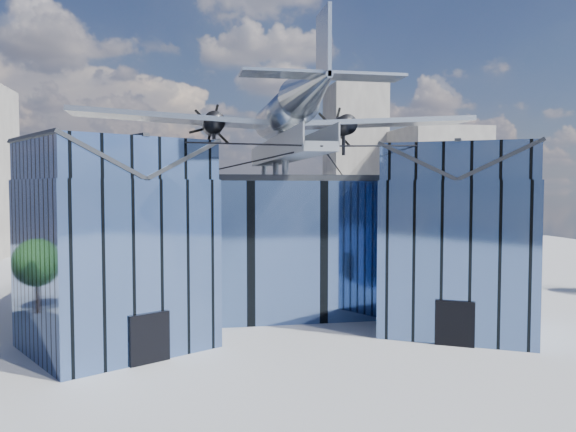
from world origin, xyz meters
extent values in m
plane|color=gray|center=(0.00, 0.00, 0.00)|extent=(120.00, 120.00, 0.00)
cube|color=#4F6DA2|center=(0.00, 9.00, 4.75)|extent=(28.00, 14.00, 9.50)
cube|color=#25272C|center=(0.00, 9.00, 9.70)|extent=(28.00, 14.00, 0.40)
cube|color=#4F6DA2|center=(-10.50, -1.00, 4.75)|extent=(11.79, 11.43, 9.50)
cube|color=#4F6DA2|center=(-10.50, -1.00, 10.60)|extent=(11.56, 11.20, 2.20)
cube|color=#25272C|center=(-12.45, -2.12, 10.60)|extent=(7.98, 9.23, 2.40)
cube|color=#25272C|center=(-8.55, 0.12, 10.60)|extent=(7.98, 9.23, 2.40)
cube|color=#25272C|center=(-10.50, -1.00, 11.75)|extent=(4.30, 7.10, 0.18)
cube|color=black|center=(-8.48, -4.51, 1.30)|extent=(2.03, 1.32, 2.60)
cube|color=black|center=(-6.60, 1.25, 4.75)|extent=(0.34, 0.34, 9.50)
cube|color=#4F6DA2|center=(10.50, -1.00, 4.75)|extent=(11.79, 11.43, 9.50)
cube|color=#4F6DA2|center=(10.50, -1.00, 10.60)|extent=(11.56, 11.20, 2.20)
cube|color=#25272C|center=(8.55, 0.12, 10.60)|extent=(7.98, 9.23, 2.40)
cube|color=#25272C|center=(12.45, -2.12, 10.60)|extent=(7.98, 9.23, 2.40)
cube|color=#25272C|center=(10.50, -1.00, 11.75)|extent=(4.30, 7.10, 0.18)
cube|color=black|center=(8.48, -4.51, 1.30)|extent=(2.03, 1.32, 2.60)
cube|color=black|center=(6.60, 1.25, 4.75)|extent=(0.34, 0.34, 9.50)
cube|color=gray|center=(0.00, 3.50, 11.10)|extent=(1.80, 21.00, 0.50)
cube|color=gray|center=(-0.90, 3.50, 11.75)|extent=(0.08, 21.00, 1.10)
cube|color=gray|center=(0.90, 3.50, 11.75)|extent=(0.08, 21.00, 1.10)
cylinder|color=gray|center=(0.00, 13.00, 10.43)|extent=(0.44, 0.44, 1.35)
cylinder|color=gray|center=(0.00, 7.00, 10.43)|extent=(0.44, 0.44, 1.35)
cylinder|color=gray|center=(0.00, 3.00, 10.43)|extent=(0.44, 0.44, 1.35)
cylinder|color=gray|center=(0.00, 4.00, 12.05)|extent=(0.70, 0.70, 1.40)
cylinder|color=black|center=(-5.25, -4.00, 11.40)|extent=(10.55, 6.08, 0.69)
cylinder|color=black|center=(5.25, -4.00, 11.40)|extent=(10.55, 6.08, 0.69)
cylinder|color=black|center=(-3.00, 1.50, 10.55)|extent=(6.09, 17.04, 1.19)
cylinder|color=black|center=(3.00, 1.50, 10.55)|extent=(6.09, 17.04, 1.19)
cylinder|color=#ADB4BB|center=(0.00, 4.00, 14.00)|extent=(2.50, 11.00, 2.50)
sphere|color=#ADB4BB|center=(0.00, 9.50, 14.00)|extent=(2.50, 2.50, 2.50)
cube|color=black|center=(0.00, 8.50, 14.69)|extent=(1.60, 1.40, 0.50)
cone|color=#ADB4BB|center=(0.00, -5.00, 14.30)|extent=(2.50, 7.00, 2.50)
cube|color=#ADB4BB|center=(0.00, -7.30, 15.90)|extent=(0.18, 2.40, 3.40)
cube|color=#ADB4BB|center=(0.00, -7.20, 14.50)|extent=(8.00, 1.80, 0.14)
cube|color=#ADB4BB|center=(-7.00, 5.00, 13.70)|extent=(14.00, 3.20, 1.08)
cylinder|color=black|center=(-4.60, 5.60, 13.45)|extent=(1.44, 3.20, 1.44)
cone|color=black|center=(-4.60, 7.40, 13.45)|extent=(0.70, 0.70, 0.70)
cube|color=black|center=(-4.60, 7.55, 13.45)|extent=(1.05, 0.06, 3.33)
cube|color=black|center=(-4.60, 7.55, 13.45)|extent=(2.53, 0.06, 2.53)
cube|color=black|center=(-4.60, 7.55, 13.45)|extent=(3.33, 0.06, 1.05)
cylinder|color=black|center=(-4.60, 5.00, 12.22)|extent=(0.24, 0.24, 1.75)
cube|color=#ADB4BB|center=(7.00, 5.00, 13.70)|extent=(14.00, 3.20, 1.08)
cylinder|color=black|center=(4.60, 5.60, 13.45)|extent=(1.44, 3.20, 1.44)
cone|color=black|center=(4.60, 7.40, 13.45)|extent=(0.70, 0.70, 0.70)
cube|color=black|center=(4.60, 7.55, 13.45)|extent=(1.05, 0.06, 3.33)
cube|color=black|center=(4.60, 7.55, 13.45)|extent=(2.53, 0.06, 2.53)
cube|color=black|center=(4.60, 7.55, 13.45)|extent=(3.33, 0.06, 1.05)
cylinder|color=black|center=(4.60, 5.00, 12.22)|extent=(0.24, 0.24, 1.75)
cube|color=gray|center=(32.00, 48.00, 9.00)|extent=(12.00, 14.00, 18.00)
cube|color=gray|center=(-20.00, 55.00, 7.00)|extent=(14.00, 10.00, 14.00)
cube|color=gray|center=(22.00, 58.00, 13.00)|extent=(9.00, 9.00, 26.00)
camera|label=1|loc=(-6.70, -33.85, 9.11)|focal=35.00mm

